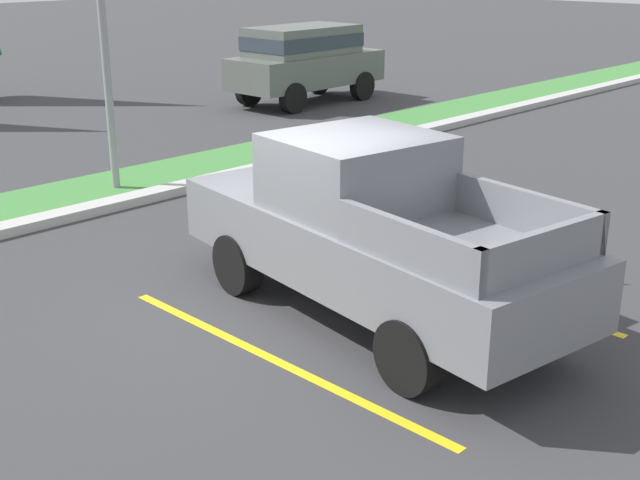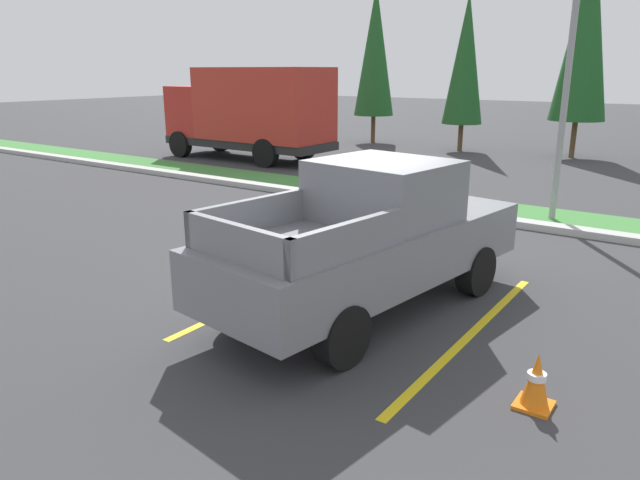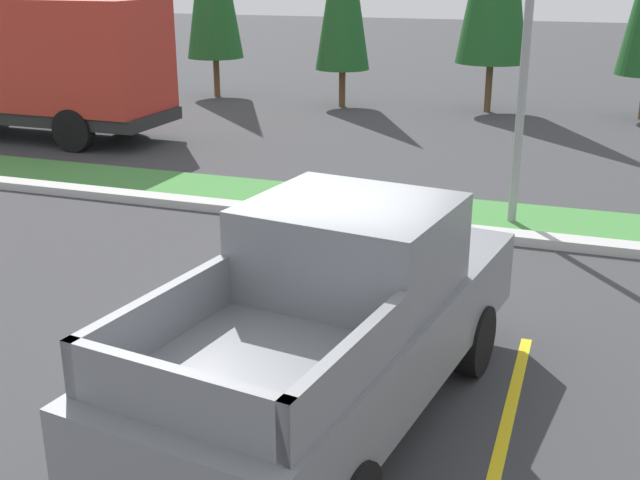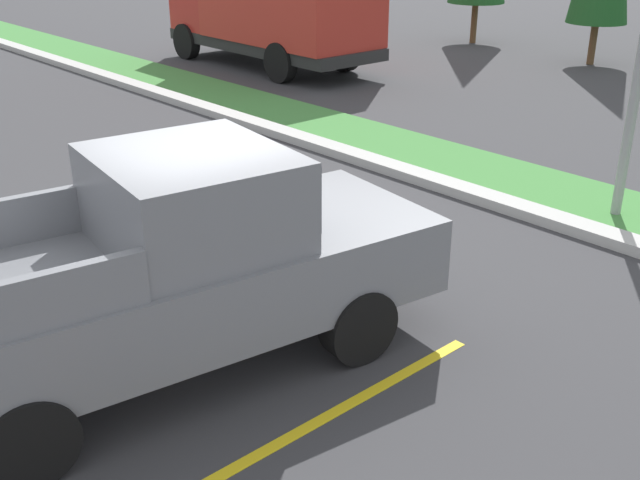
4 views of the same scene
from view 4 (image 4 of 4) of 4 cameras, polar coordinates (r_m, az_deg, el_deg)
ground_plane at (r=8.38m, az=-7.96°, el=-5.55°), size 120.00×120.00×0.00m
parking_line_near at (r=8.74m, az=-16.18°, el=-4.99°), size 0.12×4.80×0.01m
parking_line_far at (r=6.48m, az=-3.26°, el=-15.09°), size 0.12×4.80×0.01m
curb_strip at (r=11.59m, az=12.81°, el=2.97°), size 56.00×0.40×0.15m
grass_median at (r=12.48m, az=15.78°, el=3.93°), size 56.00×1.80×0.06m
pickup_truck_main at (r=7.05m, az=-11.04°, el=-2.14°), size 2.62×5.44×2.10m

